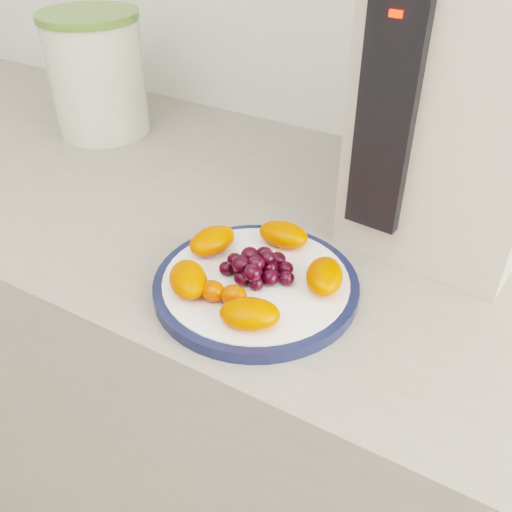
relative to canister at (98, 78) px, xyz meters
The scene contains 10 objects.
counter 0.67m from the canister, 15.03° to the right, with size 3.50×0.60×0.90m, color gray.
cabinet_face 0.70m from the canister, 15.03° to the right, with size 3.48×0.58×0.84m, color olive.
plate_rim 0.55m from the canister, 28.82° to the right, with size 0.24×0.24×0.01m, color #131A3A.
plate_face 0.55m from the canister, 28.82° to the right, with size 0.22×0.22×0.02m, color white.
canister is the anchor object (origin of this frame).
canister_lid 0.10m from the canister, ahead, with size 0.17×0.17×0.01m, color #537232.
appliance_body 0.64m from the canister, ahead, with size 0.21×0.30×0.37m, color beige.
appliance_panel 0.59m from the canister, 13.35° to the right, with size 0.06×0.02×0.28m, color black.
appliance_led 0.62m from the canister, 14.48° to the right, with size 0.01×0.01×0.01m, color #FF0C05.
fruit_plate 0.54m from the canister, 29.22° to the right, with size 0.21×0.21×0.03m.
Camera 1 is at (0.36, 0.59, 1.33)m, focal length 40.00 mm.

